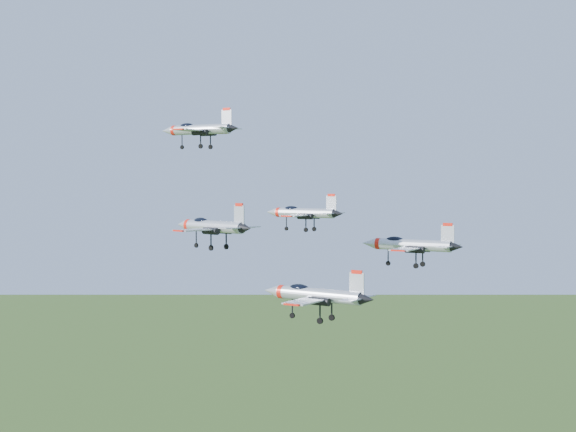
% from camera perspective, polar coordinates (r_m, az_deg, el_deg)
% --- Properties ---
extents(jet_lead, '(14.05, 11.57, 3.76)m').
position_cam_1_polar(jet_lead, '(121.48, -6.40, 6.15)').
color(jet_lead, '#B5B9C3').
extents(jet_left_high, '(11.55, 9.56, 3.09)m').
position_cam_1_polar(jet_left_high, '(103.00, 1.06, 0.25)').
color(jet_left_high, '#B5B9C3').
extents(jet_right_high, '(12.71, 10.80, 3.45)m').
position_cam_1_polar(jet_right_high, '(93.02, -5.45, -0.71)').
color(jet_right_high, '#B5B9C3').
extents(jet_left_low, '(13.93, 11.46, 3.73)m').
position_cam_1_polar(jet_left_low, '(105.52, 8.65, -2.03)').
color(jet_left_low, '#B5B9C3').
extents(jet_right_low, '(13.68, 11.35, 3.65)m').
position_cam_1_polar(jet_right_low, '(85.80, 1.97, -5.59)').
color(jet_right_low, '#B5B9C3').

